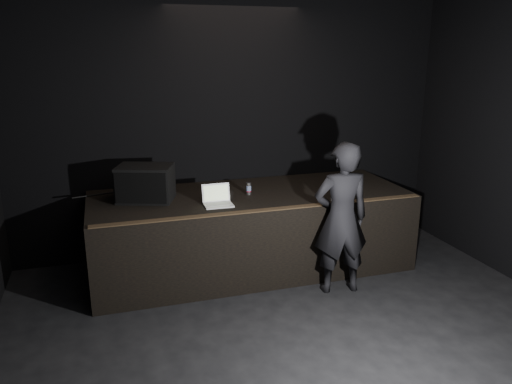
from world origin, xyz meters
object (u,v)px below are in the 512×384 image
at_px(stage_monitor, 145,183).
at_px(stage_riser, 251,230).
at_px(laptop, 217,199).
at_px(person, 341,219).
at_px(beer_can, 249,189).

bearing_deg(stage_monitor, stage_riser, 15.38).
bearing_deg(stage_riser, laptop, -147.31).
relative_size(stage_riser, laptop, 11.93).
distance_m(stage_riser, person, 1.30).
height_order(beer_can, person, person).
height_order(laptop, beer_can, laptop).
height_order(stage_riser, stage_monitor, stage_monitor).
height_order(stage_monitor, person, person).
relative_size(stage_monitor, beer_can, 4.99).
relative_size(stage_riser, stage_monitor, 5.30).
bearing_deg(stage_riser, stage_monitor, 176.17).
bearing_deg(beer_can, stage_monitor, 174.51).
height_order(stage_monitor, laptop, stage_monitor).
xyz_separation_m(laptop, person, (1.30, -0.62, -0.17)).
bearing_deg(beer_can, person, -47.66).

